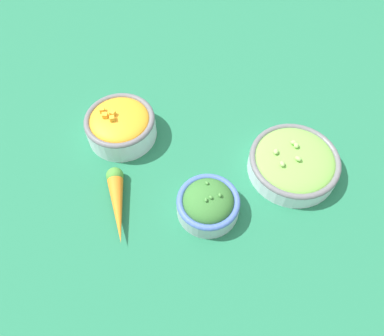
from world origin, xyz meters
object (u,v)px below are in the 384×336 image
object	(u,v)px
loose_carrot	(117,201)
bowl_broccoli	(208,203)
bowl_squash	(121,124)
bowl_lettuce	(294,162)

from	to	relation	value
loose_carrot	bowl_broccoli	bearing A→B (deg)	75.72
bowl_broccoli	bowl_squash	bearing A→B (deg)	-15.15
bowl_squash	loose_carrot	xyz separation A→B (m)	(-0.09, 0.14, -0.02)
bowl_squash	loose_carrot	distance (m)	0.17
bowl_squash	loose_carrot	bearing A→B (deg)	123.03
bowl_squash	bowl_broccoli	bearing A→B (deg)	164.85
bowl_lettuce	bowl_squash	world-z (taller)	bowl_squash
bowl_broccoli	loose_carrot	size ratio (longest dim) A/B	0.87
loose_carrot	bowl_lettuce	bearing A→B (deg)	92.64
bowl_broccoli	loose_carrot	distance (m)	0.17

